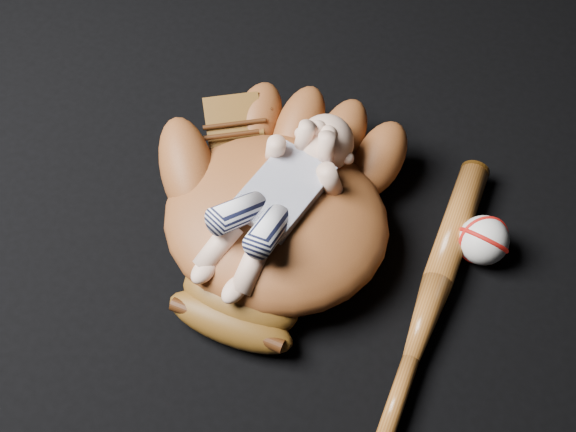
{
  "coord_description": "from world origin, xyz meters",
  "views": [
    {
      "loc": [
        0.36,
        -0.55,
        1.0
      ],
      "look_at": [
        0.1,
        -0.01,
        0.08
      ],
      "focal_mm": 45.0,
      "sensor_mm": 36.0,
      "label": 1
    }
  ],
  "objects_px": {
    "baseball_bat": "(432,297)",
    "baseball": "(484,240)",
    "newborn_baby": "(273,202)",
    "baseball_glove": "(276,214)"
  },
  "relations": [
    {
      "from": "newborn_baby",
      "to": "baseball",
      "type": "relative_size",
      "value": 4.32
    },
    {
      "from": "baseball",
      "to": "baseball_glove",
      "type": "bearing_deg",
      "value": -157.93
    },
    {
      "from": "newborn_baby",
      "to": "baseball",
      "type": "distance_m",
      "value": 0.34
    },
    {
      "from": "baseball_glove",
      "to": "baseball_bat",
      "type": "xyz_separation_m",
      "value": [
        0.26,
        0.0,
        -0.05
      ]
    },
    {
      "from": "baseball_glove",
      "to": "baseball_bat",
      "type": "bearing_deg",
      "value": -3.2
    },
    {
      "from": "baseball",
      "to": "baseball_bat",
      "type": "bearing_deg",
      "value": -107.74
    },
    {
      "from": "baseball_glove",
      "to": "baseball_bat",
      "type": "height_order",
      "value": "baseball_glove"
    },
    {
      "from": "baseball_bat",
      "to": "baseball",
      "type": "distance_m",
      "value": 0.13
    },
    {
      "from": "baseball_bat",
      "to": "newborn_baby",
      "type": "bearing_deg",
      "value": -177.0
    },
    {
      "from": "baseball_bat",
      "to": "baseball",
      "type": "xyz_separation_m",
      "value": [
        0.04,
        0.12,
        0.02
      ]
    }
  ]
}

